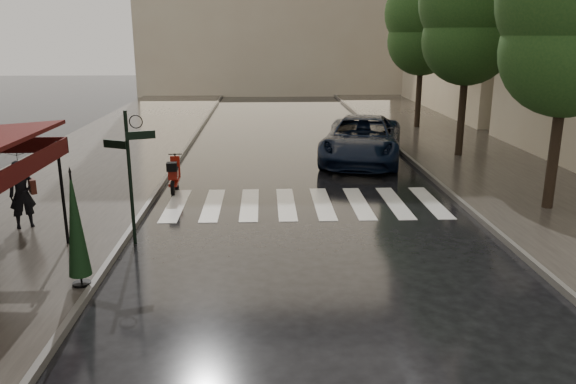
{
  "coord_description": "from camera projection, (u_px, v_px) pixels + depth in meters",
  "views": [
    {
      "loc": [
        1.85,
        -9.43,
        4.69
      ],
      "look_at": [
        2.34,
        2.29,
        1.4
      ],
      "focal_mm": 35.0,
      "sensor_mm": 36.0,
      "label": 1
    }
  ],
  "objects": [
    {
      "name": "crosswalk",
      "position": [
        304.0,
        204.0,
        16.15
      ],
      "size": [
        7.85,
        3.2,
        0.01
      ],
      "color": "silver",
      "rests_on": "ground"
    },
    {
      "name": "parasol_back",
      "position": [
        75.0,
        224.0,
        10.32
      ],
      "size": [
        0.42,
        0.42,
        2.25
      ],
      "color": "black",
      "rests_on": "sidewalk_near"
    },
    {
      "name": "sidewalk_far",
      "position": [
        477.0,
        156.0,
        22.21
      ],
      "size": [
        5.5,
        60.0,
        0.12
      ],
      "primitive_type": "cube",
      "color": "#38332D",
      "rests_on": "ground"
    },
    {
      "name": "sidewalk_near",
      "position": [
        100.0,
        160.0,
        21.6
      ],
      "size": [
        6.0,
        60.0,
        0.12
      ],
      "primitive_type": "cube",
      "color": "#38332D",
      "rests_on": "ground"
    },
    {
      "name": "tree_mid",
      "position": [
        470.0,
        9.0,
        20.68
      ],
      "size": [
        3.8,
        3.8,
        8.34
      ],
      "color": "black",
      "rests_on": "sidewalk_far"
    },
    {
      "name": "tree_near",
      "position": [
        573.0,
        9.0,
        14.03
      ],
      "size": [
        3.8,
        3.8,
        7.99
      ],
      "color": "black",
      "rests_on": "sidewalk_far"
    },
    {
      "name": "pedestrian_with_umbrella",
      "position": [
        18.0,
        162.0,
        13.42
      ],
      "size": [
        1.37,
        1.37,
        2.45
      ],
      "rotation": [
        0.0,
        0.0,
        0.57
      ],
      "color": "black",
      "rests_on": "sidewalk_near"
    },
    {
      "name": "parked_car",
      "position": [
        362.0,
        139.0,
        21.4
      ],
      "size": [
        4.19,
        6.62,
        1.7
      ],
      "primitive_type": "imported",
      "rotation": [
        0.0,
        0.0,
        -0.24
      ],
      "color": "black",
      "rests_on": "ground"
    },
    {
      "name": "tree_far",
      "position": [
        423.0,
        19.0,
        27.46
      ],
      "size": [
        3.8,
        3.8,
        8.16
      ],
      "color": "black",
      "rests_on": "sidewalk_far"
    },
    {
      "name": "curb_far",
      "position": [
        407.0,
        156.0,
        22.09
      ],
      "size": [
        0.12,
        60.0,
        0.16
      ],
      "primitive_type": "cube",
      "color": "#595651",
      "rests_on": "ground"
    },
    {
      "name": "ground",
      "position": [
        165.0,
        301.0,
        10.26
      ],
      "size": [
        120.0,
        120.0,
        0.0
      ],
      "primitive_type": "plane",
      "color": "black",
      "rests_on": "ground"
    },
    {
      "name": "signpost",
      "position": [
        130.0,
        167.0,
        12.6
      ],
      "size": [
        1.17,
        0.29,
        3.1
      ],
      "color": "black",
      "rests_on": "ground"
    },
    {
      "name": "scooter",
      "position": [
        174.0,
        175.0,
        17.39
      ],
      "size": [
        0.43,
        1.61,
        1.06
      ],
      "rotation": [
        0.0,
        0.0,
        0.05
      ],
      "color": "black",
      "rests_on": "ground"
    },
    {
      "name": "curb_near",
      "position": [
        180.0,
        158.0,
        21.72
      ],
      "size": [
        0.12,
        60.0,
        0.16
      ],
      "primitive_type": "cube",
      "color": "#595651",
      "rests_on": "ground"
    }
  ]
}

